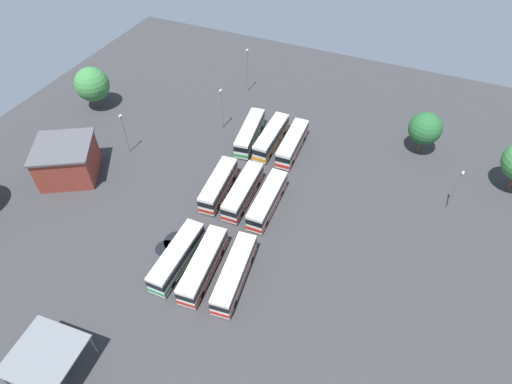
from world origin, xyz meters
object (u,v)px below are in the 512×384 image
bus_row1_slot0 (267,200)px  bus_row2_slot1 (271,137)px  bus_row2_slot0 (292,143)px  lamp_post_mid_lot (247,69)px  tree_south_edge (92,84)px  bus_row1_slot2 (219,185)px  lamp_post_by_building (222,108)px  lamp_post_near_entrance (455,189)px  depot_building (67,160)px  maintenance_shelter (44,355)px  bus_row0_slot0 (235,273)px  lamp_post_far_corner (125,132)px  bus_row0_slot2 (177,256)px  bus_row2_slot2 (250,133)px  tree_northeast (425,128)px  bus_row0_slot1 (203,265)px  bus_row1_slot1 (243,191)px

bus_row1_slot0 → bus_row2_slot1: 15.58m
bus_row2_slot0 → bus_row2_slot1: same height
lamp_post_mid_lot → tree_south_edge: 30.60m
bus_row1_slot2 → lamp_post_by_building: size_ratio=1.29×
lamp_post_near_entrance → lamp_post_by_building: bearing=83.3°
bus_row2_slot0 → depot_building: size_ratio=0.91×
lamp_post_by_building → maintenance_shelter: bearing=-176.2°
tree_south_edge → bus_row2_slot1: bearing=-85.9°
bus_row1_slot0 → lamp_post_mid_lot: lamp_post_mid_lot is taller
bus_row2_slot1 → lamp_post_mid_lot: bearing=37.4°
bus_row0_slot0 → lamp_post_far_corner: size_ratio=1.50×
bus_row0_slot2 → lamp_post_far_corner: size_ratio=1.42×
bus_row2_slot0 → bus_row2_slot2: (-0.24, 8.08, 0.00)m
bus_row1_slot2 → bus_row2_slot2: (14.27, 0.99, 0.00)m
bus_row0_slot0 → lamp_post_mid_lot: 46.93m
bus_row0_slot0 → depot_building: size_ratio=0.95×
lamp_post_mid_lot → tree_northeast: lamp_post_mid_lot is taller
bus_row0_slot1 → bus_row1_slot1: same height
lamp_post_far_corner → lamp_post_by_building: bearing=-43.1°
depot_building → maintenance_shelter: depot_building is taller
bus_row2_slot2 → lamp_post_near_entrance: 35.04m
bus_row1_slot2 → lamp_post_far_corner: (2.93, 19.36, 2.44)m
bus_row1_slot0 → lamp_post_mid_lot: bearing=29.5°
bus_row1_slot1 → tree_northeast: (23.31, -23.52, 3.09)m
bus_row2_slot1 → lamp_post_near_entrance: bearing=-96.7°
lamp_post_mid_lot → lamp_post_by_building: lamp_post_mid_lot is taller
maintenance_shelter → tree_northeast: size_ratio=1.00×
maintenance_shelter → lamp_post_far_corner: size_ratio=1.00×
depot_building → lamp_post_by_building: (21.78, -17.37, 1.44)m
depot_building → lamp_post_by_building: bearing=-38.6°
bus_row0_slot2 → bus_row2_slot1: size_ratio=0.97×
bus_row0_slot0 → bus_row2_slot1: size_ratio=1.03×
bus_row0_slot0 → lamp_post_mid_lot: size_ratio=1.25×
bus_row2_slot1 → maintenance_shelter: 47.78m
bus_row0_slot0 → lamp_post_near_entrance: lamp_post_near_entrance is taller
bus_row1_slot2 → lamp_post_near_entrance: bearing=-71.9°
bus_row2_slot0 → bus_row1_slot1: bearing=168.2°
lamp_post_mid_lot → bus_row1_slot0: bearing=-150.5°
tree_northeast → lamp_post_far_corner: bearing=113.7°
bus_row2_slot1 → lamp_post_far_corner: lamp_post_far_corner is taller
lamp_post_near_entrance → lamp_post_far_corner: size_ratio=0.99×
maintenance_shelter → tree_northeast: (56.12, -31.75, 0.98)m
bus_row0_slot0 → bus_row2_slot2: size_ratio=1.00×
lamp_post_near_entrance → bus_row0_slot1: bearing=131.5°
bus_row0_slot0 → bus_row0_slot1: bearing=96.7°
bus_row1_slot0 → bus_row0_slot1: bearing=167.2°
bus_row1_slot2 → lamp_post_near_entrance: (11.06, -33.82, 2.41)m
bus_row1_slot0 → bus_row2_slot2: (14.22, 9.32, 0.00)m
maintenance_shelter → lamp_post_far_corner: bearing=23.3°
bus_row0_slot0 → bus_row1_slot0: bearing=4.6°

